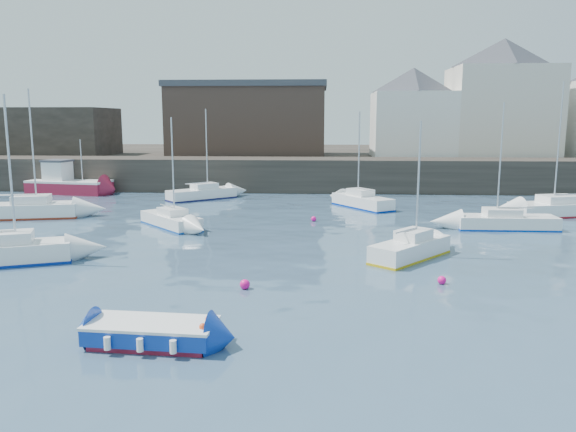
# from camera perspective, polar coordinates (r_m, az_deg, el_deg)

# --- Properties ---
(water) EXTENTS (220.00, 220.00, 0.00)m
(water) POSITION_cam_1_polar(r_m,az_deg,el_deg) (18.71, -2.23, -10.82)
(water) COLOR #2D4760
(water) RESTS_ON ground
(quay_wall) EXTENTS (90.00, 5.00, 3.00)m
(quay_wall) POSITION_cam_1_polar(r_m,az_deg,el_deg) (52.70, 1.49, 4.24)
(quay_wall) COLOR #28231E
(quay_wall) RESTS_ON ground
(land_strip) EXTENTS (90.00, 32.00, 2.80)m
(land_strip) POSITION_cam_1_polar(r_m,az_deg,el_deg) (70.64, 1.99, 5.57)
(land_strip) COLOR #28231E
(land_strip) RESTS_ON ground
(bldg_east_a) EXTENTS (13.36, 13.36, 11.80)m
(bldg_east_a) POSITION_cam_1_polar(r_m,az_deg,el_deg) (62.21, 20.88, 11.20)
(bldg_east_a) COLOR beige
(bldg_east_a) RESTS_ON land_strip
(bldg_east_d) EXTENTS (11.14, 11.14, 8.95)m
(bldg_east_d) POSITION_cam_1_polar(r_m,az_deg,el_deg) (59.66, 12.53, 10.30)
(bldg_east_d) COLOR white
(bldg_east_d) RESTS_ON land_strip
(warehouse) EXTENTS (16.40, 10.40, 7.60)m
(warehouse) POSITION_cam_1_polar(r_m,az_deg,el_deg) (60.93, -3.96, 9.79)
(warehouse) COLOR #3D2D26
(warehouse) RESTS_ON land_strip
(bldg_west) EXTENTS (14.00, 8.00, 5.00)m
(bldg_west) POSITION_cam_1_polar(r_m,az_deg,el_deg) (66.48, -23.41, 7.88)
(bldg_west) COLOR #353028
(bldg_west) RESTS_ON land_strip
(blue_dinghy) EXTENTS (3.91, 2.12, 0.72)m
(blue_dinghy) POSITION_cam_1_polar(r_m,az_deg,el_deg) (17.34, -13.68, -11.38)
(blue_dinghy) COLOR maroon
(blue_dinghy) RESTS_ON ground
(fishing_boat) EXTENTS (7.68, 3.94, 4.85)m
(fishing_boat) POSITION_cam_1_polar(r_m,az_deg,el_deg) (54.35, -21.56, 3.14)
(fishing_boat) COLOR maroon
(fishing_boat) RESTS_ON ground
(sailboat_a) EXTENTS (6.19, 3.97, 7.69)m
(sailboat_a) POSITION_cam_1_polar(r_m,az_deg,el_deg) (28.98, -26.91, -3.33)
(sailboat_a) COLOR white
(sailboat_a) RESTS_ON ground
(sailboat_b) EXTENTS (4.74, 4.99, 6.72)m
(sailboat_b) POSITION_cam_1_polar(r_m,az_deg,el_deg) (35.55, -11.80, -0.38)
(sailboat_b) COLOR white
(sailboat_b) RESTS_ON ground
(sailboat_c) EXTENTS (4.41, 4.80, 6.52)m
(sailboat_c) POSITION_cam_1_polar(r_m,az_deg,el_deg) (27.53, 12.36, -3.22)
(sailboat_c) COLOR white
(sailboat_c) RESTS_ON ground
(sailboat_d) EXTENTS (5.94, 1.91, 7.58)m
(sailboat_d) POSITION_cam_1_polar(r_m,az_deg,el_deg) (36.57, 21.24, -0.53)
(sailboat_d) COLOR white
(sailboat_d) RESTS_ON ground
(sailboat_e) EXTENTS (6.98, 3.61, 8.58)m
(sailboat_e) POSITION_cam_1_polar(r_m,az_deg,el_deg) (41.85, -24.94, 0.59)
(sailboat_e) COLOR white
(sailboat_e) RESTS_ON ground
(sailboat_f) EXTENTS (4.57, 5.55, 7.18)m
(sailboat_f) POSITION_cam_1_polar(r_m,az_deg,el_deg) (42.76, 7.54, 1.52)
(sailboat_f) COLOR white
(sailboat_f) RESTS_ON ground
(sailboat_g) EXTENTS (7.53, 4.08, 9.09)m
(sailboat_g) POSITION_cam_1_polar(r_m,az_deg,el_deg) (43.26, 26.06, 0.72)
(sailboat_g) COLOR white
(sailboat_g) RESTS_ON ground
(sailboat_h) EXTENTS (5.62, 5.14, 7.45)m
(sailboat_h) POSITION_cam_1_polar(r_m,az_deg,el_deg) (47.45, -8.73, 2.29)
(sailboat_h) COLOR white
(sailboat_h) RESTS_ON ground
(buoy_near) EXTENTS (0.40, 0.40, 0.40)m
(buoy_near) POSITION_cam_1_polar(r_m,az_deg,el_deg) (22.33, -4.40, -7.39)
(buoy_near) COLOR #F60E81
(buoy_near) RESTS_ON ground
(buoy_mid) EXTENTS (0.35, 0.35, 0.35)m
(buoy_mid) POSITION_cam_1_polar(r_m,az_deg,el_deg) (23.74, 15.34, -6.67)
(buoy_mid) COLOR #F60E81
(buoy_mid) RESTS_ON ground
(buoy_far) EXTENTS (0.34, 0.34, 0.34)m
(buoy_far) POSITION_cam_1_polar(r_m,az_deg,el_deg) (36.81, 2.62, -0.53)
(buoy_far) COLOR #F60E81
(buoy_far) RESTS_ON ground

